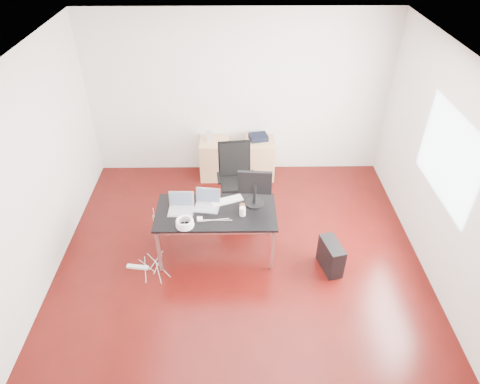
{
  "coord_description": "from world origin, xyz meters",
  "views": [
    {
      "loc": [
        -0.06,
        -4.15,
        4.29
      ],
      "look_at": [
        0.0,
        0.55,
        0.85
      ],
      "focal_mm": 32.0,
      "sensor_mm": 36.0,
      "label": 1
    }
  ],
  "objects_px": {
    "office_chair": "(236,175)",
    "filing_cabinet_left": "(215,159)",
    "desk": "(216,214)",
    "pc_tower": "(331,256)",
    "filing_cabinet_right": "(259,158)"
  },
  "relations": [
    {
      "from": "filing_cabinet_left",
      "to": "filing_cabinet_right",
      "type": "xyz_separation_m",
      "value": [
        0.78,
        0.0,
        0.0
      ]
    },
    {
      "from": "filing_cabinet_left",
      "to": "filing_cabinet_right",
      "type": "height_order",
      "value": "same"
    },
    {
      "from": "filing_cabinet_left",
      "to": "pc_tower",
      "type": "xyz_separation_m",
      "value": [
        1.63,
        -2.29,
        -0.13
      ]
    },
    {
      "from": "filing_cabinet_left",
      "to": "pc_tower",
      "type": "distance_m",
      "value": 2.81
    },
    {
      "from": "office_chair",
      "to": "pc_tower",
      "type": "relative_size",
      "value": 2.4
    },
    {
      "from": "office_chair",
      "to": "pc_tower",
      "type": "xyz_separation_m",
      "value": [
        1.27,
        -1.4,
        -0.39
      ]
    },
    {
      "from": "desk",
      "to": "filing_cabinet_right",
      "type": "distance_m",
      "value": 2.09
    },
    {
      "from": "office_chair",
      "to": "filing_cabinet_left",
      "type": "xyz_separation_m",
      "value": [
        -0.36,
        0.89,
        -0.26
      ]
    },
    {
      "from": "desk",
      "to": "pc_tower",
      "type": "height_order",
      "value": "desk"
    },
    {
      "from": "pc_tower",
      "to": "filing_cabinet_left",
      "type": "bearing_deg",
      "value": 111.48
    },
    {
      "from": "filing_cabinet_left",
      "to": "desk",
      "type": "bearing_deg",
      "value": -87.21
    },
    {
      "from": "office_chair",
      "to": "filing_cabinet_right",
      "type": "distance_m",
      "value": 1.02
    },
    {
      "from": "filing_cabinet_left",
      "to": "pc_tower",
      "type": "height_order",
      "value": "filing_cabinet_left"
    },
    {
      "from": "filing_cabinet_right",
      "to": "filing_cabinet_left",
      "type": "bearing_deg",
      "value": 180.0
    },
    {
      "from": "filing_cabinet_left",
      "to": "office_chair",
      "type": "bearing_deg",
      "value": -67.94
    }
  ]
}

